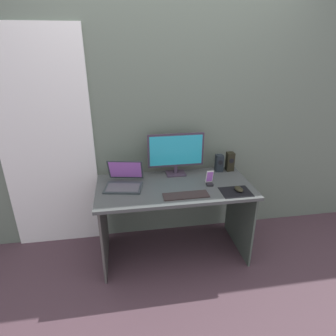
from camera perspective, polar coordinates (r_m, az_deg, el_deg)
ground_plane at (r=2.89m, az=1.16°, el=-16.34°), size 8.00×8.00×0.00m
wall_back at (r=2.70m, az=-0.20°, el=10.55°), size 6.00×0.04×2.50m
door_left at (r=2.78m, az=-22.99°, el=3.94°), size 0.82×0.02×2.02m
desk at (r=2.57m, az=1.26°, el=-6.54°), size 1.35×0.66×0.72m
monitor at (r=2.63m, az=1.59°, el=3.12°), size 0.52×0.14×0.40m
speaker_right at (r=2.82m, az=12.29°, el=1.27°), size 0.07×0.07×0.18m
speaker_near_monitor at (r=2.79m, az=10.18°, el=0.97°), size 0.07×0.07×0.17m
laptop at (r=2.50m, az=-8.79°, el=-2.68°), size 0.36×0.34×0.21m
keyboard_external at (r=2.33m, az=3.60°, el=-5.46°), size 0.38×0.13×0.01m
mousepad at (r=2.46m, az=13.39°, el=-4.66°), size 0.25×0.20×0.00m
mouse at (r=2.46m, az=13.96°, el=-4.10°), size 0.07×0.11×0.04m
phone_in_dock at (r=2.51m, az=8.31°, el=-2.40°), size 0.06×0.06×0.14m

